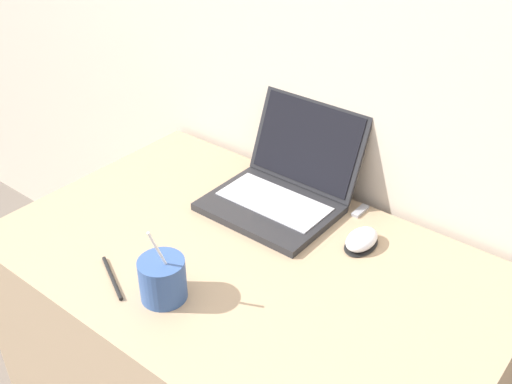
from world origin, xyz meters
TOP-DOWN VIEW (x-y plane):
  - wall_back at (0.00, 0.79)m, footprint 7.00×0.04m
  - desk at (0.00, 0.37)m, footprint 1.19×0.75m
  - laptop at (-0.07, 0.62)m, footprint 0.33×0.34m
  - drink_cup at (-0.05, 0.16)m, footprint 0.10×0.10m
  - computer_mouse at (0.19, 0.58)m, footprint 0.07×0.11m
  - usb_stick at (0.12, 0.71)m, footprint 0.02×0.06m
  - pen at (-0.18, 0.13)m, footprint 0.14×0.08m

SIDE VIEW (x-z plane):
  - desk at x=0.00m, z-range 0.00..0.74m
  - usb_stick at x=0.12m, z-range 0.74..0.75m
  - pen at x=-0.18m, z-range 0.74..0.75m
  - computer_mouse at x=0.19m, z-range 0.74..0.78m
  - drink_cup at x=-0.05m, z-range 0.69..0.88m
  - laptop at x=-0.07m, z-range 0.67..0.92m
  - wall_back at x=0.00m, z-range 0.00..2.50m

